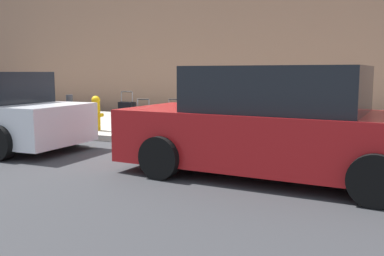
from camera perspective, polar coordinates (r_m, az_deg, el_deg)
The scene contains 15 objects.
ground_plane at distance 9.93m, azimuth -10.25°, elevation -1.86°, with size 40.00×40.00×0.00m, color #333335.
sidewalk_curb at distance 12.03m, azimuth -3.44°, elevation 0.18°, with size 18.00×5.00×0.14m, color #ADA89E.
building_facade_sidewalk_side at distance 16.71m, azimuth 4.87°, elevation 16.40°, with size 24.00×3.00×8.41m, color #936B51.
suitcase_navy_0 at distance 8.97m, azimuth 12.71°, elevation 0.09°, with size 0.44×0.26×0.88m.
suitcase_black_1 at distance 9.12m, azimuth 9.66°, elevation 0.19°, with size 0.47×0.30×0.68m.
suitcase_olive_2 at distance 9.26m, azimuth 6.59°, elevation 0.14°, with size 0.45×0.22×0.61m.
suitcase_teal_3 at distance 9.42m, azimuth 3.80°, elevation 0.80°, with size 0.41×0.24×1.00m.
suitcase_maroon_4 at distance 9.60m, azimuth 1.04°, elevation 0.74°, with size 0.47×0.21×0.98m.
suitcase_red_5 at distance 9.71m, azimuth -2.04°, elevation 0.56°, with size 0.44×0.25×0.84m.
suitcase_silver_6 at distance 10.00m, azimuth -4.31°, elevation 0.66°, with size 0.41×0.26×0.59m.
suitcase_navy_7 at distance 10.26m, azimuth -6.39°, elevation 0.88°, with size 0.38×0.23×0.82m.
suitcase_black_8 at distance 10.47m, azimuth -8.50°, elevation 1.43°, with size 0.37×0.23×0.99m.
fire_hydrant at distance 10.94m, azimuth -12.47°, elevation 2.02°, with size 0.39×0.21×0.85m.
bollard_post at distance 11.25m, azimuth -15.72°, elevation 2.01°, with size 0.17×0.17×0.87m, color #333338.
parked_car_red_0 at distance 6.63m, azimuth 11.09°, elevation 0.32°, with size 4.83×2.31×1.66m.
Camera 1 is at (-5.64, 8.03, 1.57)m, focal length 40.64 mm.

